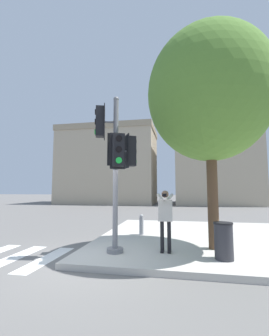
{
  "coord_description": "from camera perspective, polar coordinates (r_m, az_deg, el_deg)",
  "views": [
    {
      "loc": [
        2.42,
        -5.64,
        1.92
      ],
      "look_at": [
        1.2,
        0.78,
        2.56
      ],
      "focal_mm": 24.0,
      "sensor_mm": 36.0,
      "label": 1
    }
  ],
  "objects": [
    {
      "name": "fire_hydrant",
      "position": [
        9.14,
        1.77,
        -14.15
      ],
      "size": [
        0.17,
        0.23,
        0.8
      ],
      "color": "#99999E",
      "rests_on": "sidewalk_corner"
    },
    {
      "name": "building_left",
      "position": [
        32.66,
        -6.45,
        0.51
      ],
      "size": [
        13.32,
        8.24,
        10.67
      ],
      "color": "tan",
      "rests_on": "ground_plane"
    },
    {
      "name": "street_tree",
      "position": [
        7.93,
        18.45,
        17.3
      ],
      "size": [
        3.93,
        3.93,
        6.98
      ],
      "color": "brown",
      "rests_on": "sidewalk_corner"
    },
    {
      "name": "person_photographer",
      "position": [
        6.67,
        7.84,
        -11.64
      ],
      "size": [
        0.5,
        0.53,
        1.74
      ],
      "color": "black",
      "rests_on": "sidewalk_corner"
    },
    {
      "name": "building_right",
      "position": [
        33.47,
        19.11,
        2.01
      ],
      "size": [
        10.42,
        11.3,
        12.27
      ],
      "color": "tan",
      "rests_on": "ground_plane"
    },
    {
      "name": "sidewalk_corner",
      "position": [
        9.39,
        17.95,
        -16.61
      ],
      "size": [
        8.0,
        8.0,
        0.16
      ],
      "color": "#BCB7AD",
      "rests_on": "ground_plane"
    },
    {
      "name": "trash_bin",
      "position": [
        6.43,
        21.7,
        -16.8
      ],
      "size": [
        0.48,
        0.48,
        0.93
      ],
      "color": "#2D2D33",
      "rests_on": "sidewalk_corner"
    },
    {
      "name": "ground_plane",
      "position": [
        6.43,
        -12.87,
        -22.83
      ],
      "size": [
        160.0,
        160.0,
        0.0
      ],
      "primitive_type": "plane",
      "color": "slate"
    },
    {
      "name": "traffic_signal_pole",
      "position": [
        6.65,
        -4.83,
        3.23
      ],
      "size": [
        1.21,
        1.21,
        4.57
      ],
      "color": "slate",
      "rests_on": "sidewalk_corner"
    }
  ]
}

